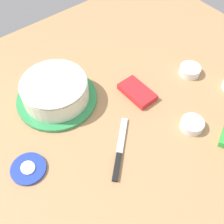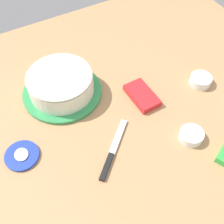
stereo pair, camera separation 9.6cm
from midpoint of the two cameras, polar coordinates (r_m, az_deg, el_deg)
The scene contains 7 objects.
ground_plane at distance 0.96m, azimuth 8.91°, elevation -4.43°, with size 1.54×1.54×0.00m, color tan.
frosted_cake at distance 1.03m, azimuth -7.80°, elevation 5.50°, with size 0.30×0.30×0.11m.
frosting_tub_lid at distance 0.93m, azimuth -15.14°, elevation -8.78°, with size 0.11×0.11×0.02m.
spreading_knife at distance 0.91m, azimuth 2.98°, elevation -8.74°, with size 0.17×0.19×0.01m.
sprinkle_bowl_green at distance 0.98m, azimuth 18.63°, elevation -4.75°, with size 0.08×0.08×0.03m.
sprinkle_bowl_rainbow at distance 1.15m, azimuth 19.98°, elevation 6.02°, with size 0.08×0.08×0.03m.
candy_box_upper at distance 1.05m, azimuth 8.75°, elevation 3.19°, with size 0.14×0.08×0.02m, color red.
Camera 2 is at (0.40, -0.34, 0.80)m, focal length 44.76 mm.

